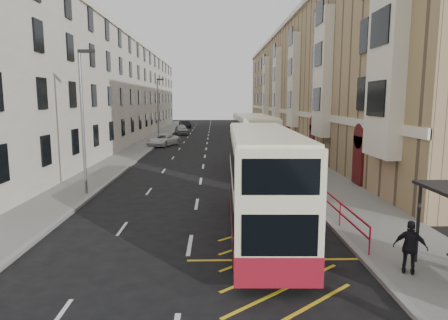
{
  "coord_description": "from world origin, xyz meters",
  "views": [
    {
      "loc": [
        0.95,
        -10.45,
        5.42
      ],
      "look_at": [
        1.38,
        7.6,
        2.7
      ],
      "focal_mm": 32.0,
      "sensor_mm": 36.0,
      "label": 1
    }
  ],
  "objects_px": {
    "street_lamp_near": "(83,114)",
    "pedestrian_far": "(410,247)",
    "street_lamp_far": "(158,106)",
    "double_decker_front": "(262,183)",
    "double_decker_rear": "(253,143)",
    "white_van": "(163,140)",
    "car_dark": "(185,124)",
    "car_red": "(236,127)",
    "car_silver": "(181,129)"
  },
  "relations": [
    {
      "from": "street_lamp_near",
      "to": "pedestrian_far",
      "type": "bearing_deg",
      "value": -39.65
    },
    {
      "from": "street_lamp_far",
      "to": "double_decker_front",
      "type": "height_order",
      "value": "street_lamp_far"
    },
    {
      "from": "double_decker_rear",
      "to": "street_lamp_far",
      "type": "bearing_deg",
      "value": 113.82
    },
    {
      "from": "pedestrian_far",
      "to": "white_van",
      "type": "height_order",
      "value": "pedestrian_far"
    },
    {
      "from": "double_decker_rear",
      "to": "car_dark",
      "type": "relative_size",
      "value": 2.5
    },
    {
      "from": "street_lamp_far",
      "to": "car_red",
      "type": "xyz_separation_m",
      "value": [
        11.02,
        17.02,
        -3.94
      ]
    },
    {
      "from": "car_red",
      "to": "white_van",
      "type": "bearing_deg",
      "value": 60.67
    },
    {
      "from": "pedestrian_far",
      "to": "double_decker_rear",
      "type": "bearing_deg",
      "value": -53.65
    },
    {
      "from": "white_van",
      "to": "car_dark",
      "type": "xyz_separation_m",
      "value": [
        0.32,
        31.48,
        0.01
      ]
    },
    {
      "from": "double_decker_front",
      "to": "pedestrian_far",
      "type": "xyz_separation_m",
      "value": [
        4.07,
        -4.06,
        -1.18
      ]
    },
    {
      "from": "car_dark",
      "to": "street_lamp_near",
      "type": "bearing_deg",
      "value": -110.18
    },
    {
      "from": "white_van",
      "to": "car_red",
      "type": "distance_m",
      "value": 24.08
    },
    {
      "from": "street_lamp_far",
      "to": "white_van",
      "type": "relative_size",
      "value": 1.59
    },
    {
      "from": "street_lamp_near",
      "to": "street_lamp_far",
      "type": "height_order",
      "value": "same"
    },
    {
      "from": "street_lamp_far",
      "to": "pedestrian_far",
      "type": "xyz_separation_m",
      "value": [
        13.26,
        -40.99,
        -3.65
      ]
    },
    {
      "from": "double_decker_front",
      "to": "white_van",
      "type": "bearing_deg",
      "value": 105.66
    },
    {
      "from": "double_decker_rear",
      "to": "car_red",
      "type": "height_order",
      "value": "double_decker_rear"
    },
    {
      "from": "double_decker_rear",
      "to": "car_silver",
      "type": "bearing_deg",
      "value": 103.07
    },
    {
      "from": "street_lamp_near",
      "to": "street_lamp_far",
      "type": "relative_size",
      "value": 1.0
    },
    {
      "from": "white_van",
      "to": "car_dark",
      "type": "height_order",
      "value": "car_dark"
    },
    {
      "from": "street_lamp_near",
      "to": "double_decker_rear",
      "type": "bearing_deg",
      "value": 36.5
    },
    {
      "from": "street_lamp_near",
      "to": "car_dark",
      "type": "height_order",
      "value": "street_lamp_near"
    },
    {
      "from": "street_lamp_near",
      "to": "double_decker_front",
      "type": "height_order",
      "value": "street_lamp_near"
    },
    {
      "from": "car_red",
      "to": "car_silver",
      "type": "bearing_deg",
      "value": 28.6
    },
    {
      "from": "street_lamp_far",
      "to": "white_van",
      "type": "height_order",
      "value": "street_lamp_far"
    },
    {
      "from": "street_lamp_far",
      "to": "double_decker_rear",
      "type": "distance_m",
      "value": 24.77
    },
    {
      "from": "street_lamp_near",
      "to": "car_red",
      "type": "relative_size",
      "value": 1.67
    },
    {
      "from": "street_lamp_far",
      "to": "car_dark",
      "type": "bearing_deg",
      "value": 86.84
    },
    {
      "from": "street_lamp_near",
      "to": "car_silver",
      "type": "height_order",
      "value": "street_lamp_near"
    },
    {
      "from": "double_decker_front",
      "to": "car_silver",
      "type": "height_order",
      "value": "double_decker_front"
    },
    {
      "from": "car_silver",
      "to": "car_dark",
      "type": "relative_size",
      "value": 1.09
    },
    {
      "from": "street_lamp_far",
      "to": "car_silver",
      "type": "height_order",
      "value": "street_lamp_far"
    },
    {
      "from": "pedestrian_far",
      "to": "white_van",
      "type": "xyz_separation_m",
      "value": [
        -12.11,
        36.03,
        -0.28
      ]
    },
    {
      "from": "double_decker_front",
      "to": "car_dark",
      "type": "xyz_separation_m",
      "value": [
        -7.71,
        63.45,
        -1.46
      ]
    },
    {
      "from": "double_decker_front",
      "to": "white_van",
      "type": "relative_size",
      "value": 2.13
    },
    {
      "from": "street_lamp_near",
      "to": "car_silver",
      "type": "xyz_separation_m",
      "value": [
        2.04,
        41.02,
        -3.83
      ]
    },
    {
      "from": "car_silver",
      "to": "double_decker_rear",
      "type": "bearing_deg",
      "value": -86.05
    },
    {
      "from": "street_lamp_near",
      "to": "car_red",
      "type": "height_order",
      "value": "street_lamp_near"
    },
    {
      "from": "car_silver",
      "to": "car_dark",
      "type": "distance_m",
      "value": 15.52
    },
    {
      "from": "street_lamp_near",
      "to": "car_dark",
      "type": "bearing_deg",
      "value": 88.51
    },
    {
      "from": "car_dark",
      "to": "car_red",
      "type": "distance_m",
      "value": 13.48
    },
    {
      "from": "car_silver",
      "to": "car_dark",
      "type": "bearing_deg",
      "value": 82.28
    },
    {
      "from": "white_van",
      "to": "car_dark",
      "type": "distance_m",
      "value": 31.48
    },
    {
      "from": "street_lamp_far",
      "to": "pedestrian_far",
      "type": "distance_m",
      "value": 43.23
    },
    {
      "from": "car_dark",
      "to": "double_decker_front",
      "type": "bearing_deg",
      "value": -101.76
    },
    {
      "from": "street_lamp_far",
      "to": "double_decker_front",
      "type": "xyz_separation_m",
      "value": [
        9.18,
        -36.93,
        -2.47
      ]
    },
    {
      "from": "car_silver",
      "to": "street_lamp_near",
      "type": "bearing_deg",
      "value": -102.66
    },
    {
      "from": "pedestrian_far",
      "to": "street_lamp_far",
      "type": "bearing_deg",
      "value": -44.98
    },
    {
      "from": "white_van",
      "to": "street_lamp_far",
      "type": "bearing_deg",
      "value": 124.57
    },
    {
      "from": "double_decker_front",
      "to": "street_lamp_near",
      "type": "bearing_deg",
      "value": 144.52
    }
  ]
}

